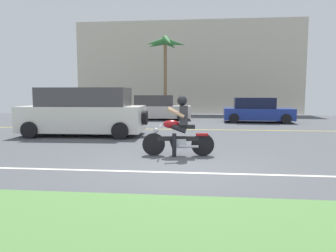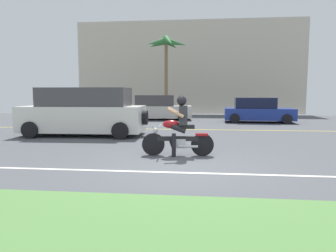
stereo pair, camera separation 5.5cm
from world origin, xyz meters
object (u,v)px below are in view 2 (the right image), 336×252
parked_car_1 (158,108)px  palm_tree_0 (166,47)px  parked_car_0 (73,110)px  suv_nearby (84,112)px  motorcyclist (178,131)px  parked_car_2 (258,111)px

parked_car_1 → palm_tree_0: (0.26, 2.64, 4.33)m
parked_car_0 → palm_tree_0: (5.41, 4.17, 4.39)m
suv_nearby → palm_tree_0: size_ratio=0.87×
parked_car_0 → parked_car_1: size_ratio=1.05×
motorcyclist → parked_car_2: bearing=69.2°
parked_car_0 → palm_tree_0: size_ratio=0.78×
parked_car_1 → motorcyclist: bearing=-79.3°
parked_car_0 → parked_car_2: bearing=1.3°
parked_car_0 → parked_car_1: bearing=16.5°
parked_car_1 → suv_nearby: bearing=-103.7°
suv_nearby → parked_car_1: (1.91, 7.87, -0.20)m
palm_tree_0 → parked_car_0: bearing=-142.4°
suv_nearby → parked_car_2: size_ratio=1.25×
suv_nearby → parked_car_1: size_ratio=1.17×
parked_car_1 → palm_tree_0: 5.08m
suv_nearby → parked_car_2: suv_nearby is taller
motorcyclist → parked_car_1: motorcyclist is taller
parked_car_0 → parked_car_2: size_ratio=1.12×
motorcyclist → parked_car_0: 12.52m
parked_car_2 → palm_tree_0: bearing=146.5°
palm_tree_0 → suv_nearby: bearing=-101.7°
parked_car_0 → motorcyclist: bearing=-54.0°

